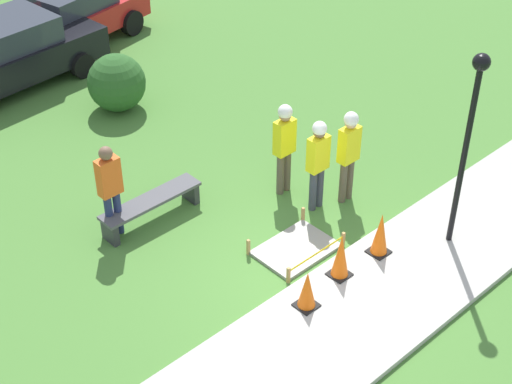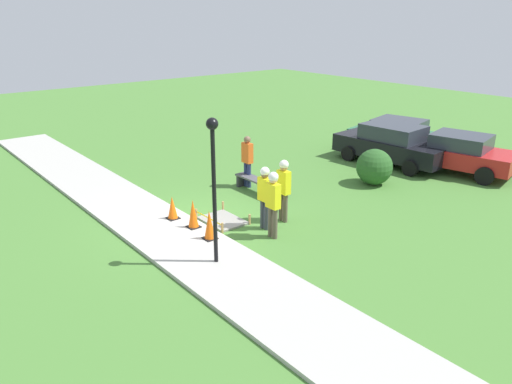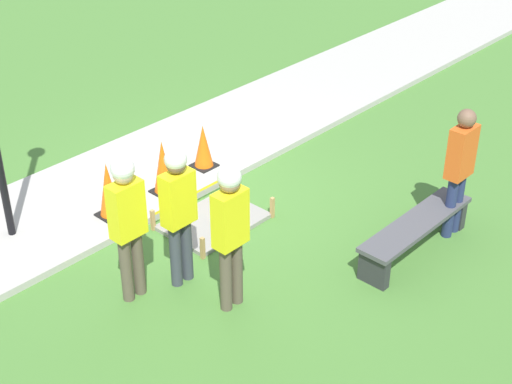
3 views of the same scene
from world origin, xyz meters
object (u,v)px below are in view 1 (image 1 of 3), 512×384
traffic_cone_near_patch (307,290)px  park_bench (151,205)px  parked_car_black (4,54)px  parked_car_red (70,14)px  worker_trainee (349,148)px  traffic_cone_sidewalk_edge (380,234)px  lamppost_near (470,123)px  traffic_cone_far_patch (341,256)px  worker_assistant (284,141)px  worker_supervisor (318,157)px  bystander_in_orange_shirt (110,186)px

traffic_cone_near_patch → park_bench: bearing=96.0°
parked_car_black → parked_car_red: bearing=18.4°
traffic_cone_near_patch → park_bench: traffic_cone_near_patch is taller
park_bench → worker_trainee: bearing=-32.7°
traffic_cone_sidewalk_edge → lamppost_near: size_ratio=0.23×
lamppost_near → worker_trainee: bearing=99.2°
traffic_cone_near_patch → parked_car_black: 9.97m
traffic_cone_far_patch → parked_car_red: size_ratio=0.19×
traffic_cone_sidewalk_edge → parked_car_black: size_ratio=0.17×
worker_assistant → lamppost_near: 3.50m
worker_assistant → worker_supervisor: bearing=-84.3°
park_bench → worker_trainee: 3.70m
traffic_cone_sidewalk_edge → bystander_in_orange_shirt: 4.65m
worker_supervisor → parked_car_black: 8.38m
bystander_in_orange_shirt → parked_car_black: bearing=77.7°
traffic_cone_far_patch → park_bench: bearing=110.8°
worker_trainee → lamppost_near: lamppost_near is taller
worker_supervisor → worker_trainee: worker_trainee is taller
worker_trainee → lamppost_near: (0.34, -2.11, 1.31)m
worker_supervisor → bystander_in_orange_shirt: worker_supervisor is taller
bystander_in_orange_shirt → park_bench: bearing=-9.0°
worker_assistant → worker_trainee: 1.18m
traffic_cone_sidewalk_edge → lamppost_near: 2.35m
traffic_cone_sidewalk_edge → worker_trainee: 1.83m
worker_supervisor → lamppost_near: bearing=-68.1°
worker_assistant → parked_car_black: worker_assistant is taller
park_bench → worker_assistant: size_ratio=1.07×
traffic_cone_far_patch → worker_assistant: size_ratio=0.44×
traffic_cone_sidewalk_edge → bystander_in_orange_shirt: bearing=129.3°
traffic_cone_far_patch → worker_supervisor: 2.10m
park_bench → worker_trainee: size_ratio=1.06×
worker_supervisor → parked_car_red: size_ratio=0.43×
traffic_cone_near_patch → bystander_in_orange_shirt: size_ratio=0.38×
traffic_cone_sidewalk_edge → park_bench: (-2.21, 3.46, -0.16)m
traffic_cone_near_patch → traffic_cone_far_patch: (0.92, 0.13, 0.07)m
worker_supervisor → parked_car_red: 9.22m
park_bench → worker_trainee: worker_trainee is taller
traffic_cone_far_patch → worker_trainee: 2.35m
traffic_cone_near_patch → parked_car_red: (2.66, 10.98, 0.33)m
worker_trainee → parked_car_red: size_ratio=0.44×
parked_car_red → traffic_cone_near_patch: bearing=-115.6°
traffic_cone_far_patch → lamppost_near: size_ratio=0.23×
worker_assistant → lamppost_near: bearing=-71.9°
worker_assistant → parked_car_black: bearing=103.0°
park_bench → parked_car_black: size_ratio=0.42×
traffic_cone_sidewalk_edge → parked_car_black: (-1.54, 9.89, 0.30)m
lamppost_near → bystander_in_orange_shirt: bearing=134.5°
parked_car_red → traffic_cone_sidewalk_edge: bearing=-106.3°
traffic_cone_sidewalk_edge → worker_assistant: worker_assistant is taller
worker_supervisor → bystander_in_orange_shirt: (-3.17, 1.86, -0.06)m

